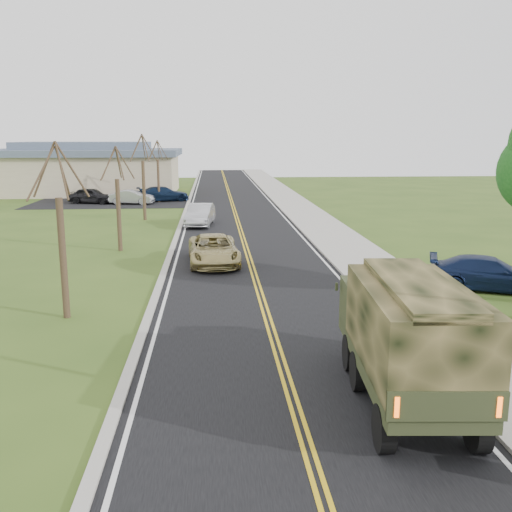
{
  "coord_description": "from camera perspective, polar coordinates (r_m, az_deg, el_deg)",
  "views": [
    {
      "loc": [
        -1.85,
        -9.56,
        6.2
      ],
      "look_at": [
        -0.24,
        11.4,
        1.8
      ],
      "focal_mm": 40.0,
      "sensor_mm": 36.0,
      "label": 1
    }
  ],
  "objects": [
    {
      "name": "suv_champagne",
      "position": [
        28.29,
        -4.26,
        0.62
      ],
      "size": [
        2.68,
        5.3,
        1.44
      ],
      "primitive_type": "imported",
      "rotation": [
        0.0,
        0.0,
        0.06
      ],
      "color": "tan",
      "rests_on": "ground"
    },
    {
      "name": "road",
      "position": [
        49.98,
        -2.23,
        4.7
      ],
      "size": [
        8.0,
        120.0,
        0.01
      ],
      "primitive_type": "cube",
      "color": "black",
      "rests_on": "ground"
    },
    {
      "name": "bare_tree_d",
      "position": [
        55.92,
        -9.75,
        7.92
      ],
      "size": [
        1.88,
        2.2,
        5.91
      ],
      "color": "#38281C",
      "rests_on": "ground"
    },
    {
      "name": "lot_car_navy",
      "position": [
        56.86,
        -9.24,
        6.15
      ],
      "size": [
        5.36,
        3.39,
        1.45
      ],
      "primitive_type": "imported",
      "rotation": [
        0.0,
        0.0,
        1.87
      ],
      "color": "#0D1A31",
      "rests_on": "ground"
    },
    {
      "name": "curb_right",
      "position": [
        50.3,
        2.52,
        4.81
      ],
      "size": [
        0.3,
        120.0,
        0.12
      ],
      "primitive_type": "cube",
      "color": "#9E998E",
      "rests_on": "ground"
    },
    {
      "name": "sedan_silver",
      "position": [
        40.78,
        -5.61,
        4.12
      ],
      "size": [
        2.19,
        4.83,
        1.54
      ],
      "primitive_type": "imported",
      "rotation": [
        0.0,
        0.0,
        -0.12
      ],
      "color": "#BBBBC0",
      "rests_on": "ground"
    },
    {
      "name": "commercial_building",
      "position": [
        67.13,
        -16.7,
        8.34
      ],
      "size": [
        25.5,
        21.5,
        5.65
      ],
      "color": "tan",
      "rests_on": "ground"
    },
    {
      "name": "lot_car_silver",
      "position": [
        54.82,
        -12.33,
        5.77
      ],
      "size": [
        4.25,
        1.99,
        1.35
      ],
      "primitive_type": "imported",
      "rotation": [
        0.0,
        0.0,
        1.43
      ],
      "color": "#A1A2A6",
      "rests_on": "ground"
    },
    {
      "name": "ground",
      "position": [
        11.55,
        5.91,
        -20.74
      ],
      "size": [
        160.0,
        160.0,
        0.0
      ],
      "primitive_type": "plane",
      "color": "#354D19",
      "rests_on": "ground"
    },
    {
      "name": "bare_tree_a",
      "position": [
        20.54,
        -18.84,
        1.16
      ],
      "size": [
        1.93,
        2.26,
        6.08
      ],
      "color": "#38281C",
      "rests_on": "ground"
    },
    {
      "name": "sidewalk_right",
      "position": [
        50.54,
        4.49,
        4.8
      ],
      "size": [
        3.2,
        120.0,
        0.1
      ],
      "primitive_type": "cube",
      "color": "#9E998E",
      "rests_on": "ground"
    },
    {
      "name": "military_truck",
      "position": [
        13.76,
        14.83,
        -7.25
      ],
      "size": [
        2.64,
        6.44,
        3.14
      ],
      "rotation": [
        0.0,
        0.0,
        -0.07
      ],
      "color": "black",
      "rests_on": "ground"
    },
    {
      "name": "lot_car_dark",
      "position": [
        56.4,
        -16.12,
        5.82
      ],
      "size": [
        4.69,
        2.8,
        1.5
      ],
      "primitive_type": "imported",
      "rotation": [
        0.0,
        0.0,
        1.32
      ],
      "color": "black",
      "rests_on": "ground"
    },
    {
      "name": "curb_left",
      "position": [
        49.99,
        -7.0,
        4.68
      ],
      "size": [
        0.3,
        120.0,
        0.1
      ],
      "primitive_type": "cube",
      "color": "#9E998E",
      "rests_on": "ground"
    },
    {
      "name": "bare_tree_c",
      "position": [
        44.0,
        -11.18,
        7.14
      ],
      "size": [
        2.04,
        2.39,
        6.42
      ],
      "color": "#38281C",
      "rests_on": "ground"
    },
    {
      "name": "bare_tree_b",
      "position": [
        32.2,
        -13.61,
        4.85
      ],
      "size": [
        1.83,
        2.14,
        5.73
      ],
      "color": "#38281C",
      "rests_on": "ground"
    },
    {
      "name": "pickup_navy",
      "position": [
        25.35,
        22.25,
        -1.63
      ],
      "size": [
        5.13,
        3.49,
        1.38
      ],
      "primitive_type": "imported",
      "rotation": [
        0.0,
        0.0,
        1.21
      ],
      "color": "#101B3C",
      "rests_on": "ground"
    }
  ]
}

